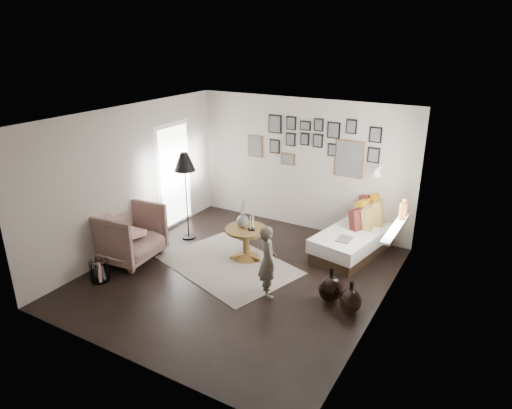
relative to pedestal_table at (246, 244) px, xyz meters
The scene contains 23 objects.
ground 0.69m from the pedestal_table, 70.96° to the right, with size 4.80×4.80×0.00m, color black.
wall_back 2.08m from the pedestal_table, 83.34° to the left, with size 4.50×4.50×0.00m, color gray.
wall_front 3.19m from the pedestal_table, 86.02° to the right, with size 4.50×4.50×0.00m, color gray.
wall_left 2.37m from the pedestal_table, 163.43° to the right, with size 4.80×4.80×0.00m, color gray.
wall_right 2.74m from the pedestal_table, 13.86° to the right, with size 4.80×4.80×0.00m, color gray.
ceiling 2.42m from the pedestal_table, 70.96° to the right, with size 4.80×4.80×0.00m, color white.
door_left 2.25m from the pedestal_table, 163.68° to the left, with size 0.00×2.14×2.14m.
window_right 2.58m from the pedestal_table, 17.11° to the left, with size 0.15×1.32×1.30m.
gallery_wall 2.36m from the pedestal_table, 74.37° to the left, with size 2.74×0.03×1.08m.
wall_sconce 2.62m from the pedestal_table, 40.95° to the left, with size 0.18×0.36×0.16m.
rug 0.48m from the pedestal_table, 108.19° to the right, with size 2.23×1.56×0.01m, color beige.
pedestal_table is the anchor object (origin of this frame).
vase 0.47m from the pedestal_table, 165.96° to the left, with size 0.21×0.21×0.52m.
candles 0.45m from the pedestal_table, ahead, with size 0.12×0.12×0.27m.
daybed 2.07m from the pedestal_table, 39.45° to the left, with size 1.22×2.12×0.98m.
magazine_on_daybed 1.69m from the pedestal_table, 23.36° to the left, with size 0.22×0.30×0.02m, color black.
armchair 2.08m from the pedestal_table, 149.91° to the right, with size 1.03×1.06×0.96m, color brown.
armchair_cushion 2.06m from the pedestal_table, 151.12° to the right, with size 0.44×0.44×0.11m, color silver.
floor_lamp 1.86m from the pedestal_table, behind, with size 0.40×0.40×1.69m.
magazine_basket 2.46m from the pedestal_table, 131.89° to the right, with size 0.37×0.37×0.35m.
demijohn_large 1.87m from the pedestal_table, 17.48° to the right, with size 0.36×0.36×0.54m.
demijohn_small 2.24m from the pedestal_table, 17.72° to the right, with size 0.32×0.32×0.49m.
child 1.27m from the pedestal_table, 43.91° to the right, with size 0.41×0.27×1.13m, color #584F45.
Camera 1 is at (3.53, -5.55, 3.77)m, focal length 32.00 mm.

